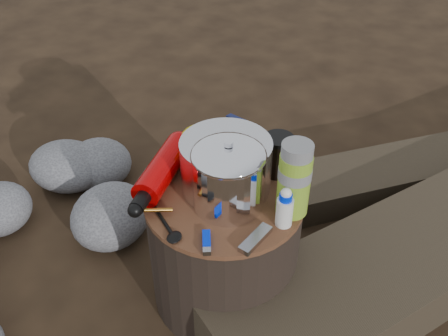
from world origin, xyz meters
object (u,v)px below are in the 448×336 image
at_px(thermos, 294,180).
at_px(travel_mug, 278,155).
at_px(fuel_bottle, 163,169).
at_px(stump, 224,248).
at_px(camping_pot, 228,175).

distance_m(thermos, travel_mug, 0.16).
bearing_deg(fuel_bottle, stump, -5.31).
bearing_deg(travel_mug, fuel_bottle, -152.13).
bearing_deg(thermos, camping_pot, -168.21).
bearing_deg(stump, thermos, 4.30).
height_order(camping_pot, fuel_bottle, camping_pot).
bearing_deg(travel_mug, camping_pot, -114.75).
distance_m(camping_pot, thermos, 0.16).
height_order(stump, travel_mug, travel_mug).
distance_m(fuel_bottle, thermos, 0.36).
height_order(thermos, travel_mug, thermos).
relative_size(stump, travel_mug, 3.62).
bearing_deg(stump, camping_pot, -45.20).
xyz_separation_m(stump, fuel_bottle, (-0.18, 0.00, 0.23)).
relative_size(stump, fuel_bottle, 1.34).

